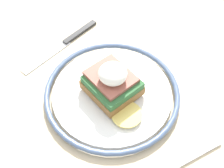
% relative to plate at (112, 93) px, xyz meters
% --- Properties ---
extents(dining_table, '(1.11, 0.82, 0.76)m').
position_rel_plate_xyz_m(dining_table, '(0.04, -0.01, -0.12)').
color(dining_table, '#C6B28E').
rests_on(dining_table, ground_plane).
extents(plate, '(0.25, 0.25, 0.02)m').
position_rel_plate_xyz_m(plate, '(0.00, 0.00, 0.00)').
color(plate, white).
rests_on(plate, dining_table).
extents(sandwich, '(0.13, 0.08, 0.07)m').
position_rel_plate_xyz_m(sandwich, '(-0.00, 0.00, 0.03)').
color(sandwich, olive).
rests_on(sandwich, plate).
extents(fork, '(0.05, 0.15, 0.00)m').
position_rel_plate_xyz_m(fork, '(-0.17, 0.01, -0.01)').
color(fork, silver).
rests_on(fork, dining_table).
extents(knife, '(0.04, 0.21, 0.01)m').
position_rel_plate_xyz_m(knife, '(0.17, -0.02, -0.01)').
color(knife, '#2D2D2D').
rests_on(knife, dining_table).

